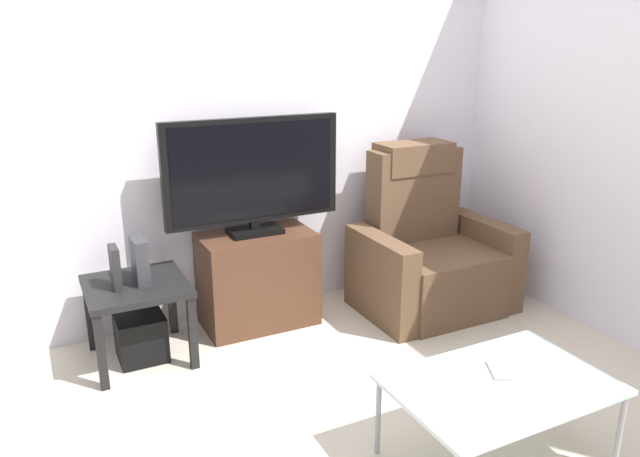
# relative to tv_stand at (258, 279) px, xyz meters

# --- Properties ---
(ground_plane) EXTENTS (6.40, 6.40, 0.00)m
(ground_plane) POSITION_rel_tv_stand_xyz_m (-0.00, -0.87, -0.30)
(ground_plane) COLOR beige
(wall_back) EXTENTS (6.40, 0.06, 2.60)m
(wall_back) POSITION_rel_tv_stand_xyz_m (-0.00, 0.26, 1.00)
(wall_back) COLOR silver
(wall_back) RESTS_ON ground
(wall_side) EXTENTS (0.06, 4.48, 2.60)m
(wall_side) POSITION_rel_tv_stand_xyz_m (1.88, -0.87, 1.00)
(wall_side) COLOR silver
(wall_side) RESTS_ON ground
(tv_stand) EXTENTS (0.70, 0.40, 0.60)m
(tv_stand) POSITION_rel_tv_stand_xyz_m (0.00, 0.00, 0.00)
(tv_stand) COLOR #4C2D1E
(tv_stand) RESTS_ON ground
(television) EXTENTS (1.09, 0.20, 0.71)m
(television) POSITION_rel_tv_stand_xyz_m (-0.00, 0.02, 0.67)
(television) COLOR black
(television) RESTS_ON tv_stand
(recliner_armchair) EXTENTS (0.98, 0.78, 1.08)m
(recliner_armchair) POSITION_rel_tv_stand_xyz_m (1.13, -0.24, 0.07)
(recliner_armchair) COLOR brown
(recliner_armchair) RESTS_ON ground
(side_table) EXTENTS (0.54, 0.54, 0.46)m
(side_table) POSITION_rel_tv_stand_xyz_m (-0.76, -0.12, 0.09)
(side_table) COLOR black
(side_table) RESTS_ON ground
(subwoofer_box) EXTENTS (0.26, 0.26, 0.26)m
(subwoofer_box) POSITION_rel_tv_stand_xyz_m (-0.76, -0.12, -0.17)
(subwoofer_box) COLOR black
(subwoofer_box) RESTS_ON ground
(book_upright) EXTENTS (0.04, 0.14, 0.23)m
(book_upright) POSITION_rel_tv_stand_xyz_m (-0.86, -0.14, 0.28)
(book_upright) COLOR #262626
(book_upright) RESTS_ON side_table
(game_console) EXTENTS (0.07, 0.20, 0.25)m
(game_console) POSITION_rel_tv_stand_xyz_m (-0.73, -0.11, 0.29)
(game_console) COLOR #333338
(game_console) RESTS_ON side_table
(coffee_table) EXTENTS (0.90, 0.60, 0.39)m
(coffee_table) POSITION_rel_tv_stand_xyz_m (0.42, -1.70, 0.06)
(coffee_table) COLOR #B2C6C1
(coffee_table) RESTS_ON ground
(cell_phone) EXTENTS (0.13, 0.17, 0.01)m
(cell_phone) POSITION_rel_tv_stand_xyz_m (0.47, -1.63, 0.09)
(cell_phone) COLOR #B7B7BC
(cell_phone) RESTS_ON coffee_table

